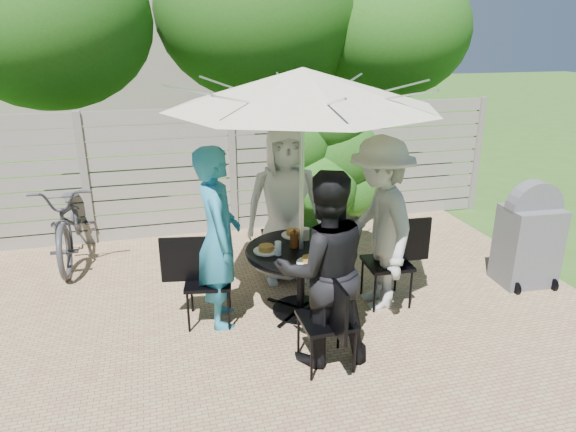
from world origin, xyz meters
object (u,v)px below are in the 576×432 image
object	(u,v)px
chair_right	(387,279)
bbq_grill	(528,238)
plate_right	(335,243)
plate_back	(293,233)
chair_left	(208,297)
chair_back	(282,250)
chair_front	(327,339)
glass_front	(318,251)
person_left	(218,238)
plate_left	(266,249)
person_back	(285,205)
bicycle	(72,219)
person_front	(324,270)
syrup_jug	(294,240)
umbrella	(303,88)
plate_front	(310,261)
patio_table	(301,268)
glass_left	(278,248)
glass_right	(323,236)
person_right	(379,225)
coffee_cup	(306,234)

from	to	relation	value
chair_right	bbq_grill	xyz separation A→B (m)	(1.75, 0.02, 0.28)
plate_right	plate_back	bearing A→B (deg)	132.37
chair_left	chair_back	bearing A→B (deg)	51.56
chair_front	plate_right	bearing A→B (deg)	-23.91
glass_front	chair_left	bearing A→B (deg)	163.65
person_left	plate_back	distance (m)	0.92
plate_left	chair_left	bearing A→B (deg)	177.20
person_back	bicycle	bearing A→B (deg)	155.04
person_front	syrup_jug	distance (m)	0.88
plate_back	plate_right	bearing A→B (deg)	-47.63
umbrella	glass_front	distance (m)	1.55
person_front	chair_back	bearing A→B (deg)	-90.03
bicycle	plate_front	bearing A→B (deg)	-45.15
patio_table	bbq_grill	xyz separation A→B (m)	(2.71, -0.03, 0.06)
glass_left	glass_right	distance (m)	0.56
chair_front	glass_front	distance (m)	0.88
plate_front	bbq_grill	distance (m)	2.76
umbrella	plate_front	world-z (taller)	umbrella
person_back	person_right	distance (m)	1.17
patio_table	person_back	distance (m)	0.93
bbq_grill	syrup_jug	bearing A→B (deg)	-178.05
person_back	person_left	world-z (taller)	person_back
patio_table	plate_right	world-z (taller)	plate_right
coffee_cup	bicycle	distance (m)	3.23
plate_left	syrup_jug	world-z (taller)	syrup_jug
person_back	plate_front	bearing A→B (deg)	-90.00
patio_table	glass_front	world-z (taller)	glass_front
plate_front	bicycle	xyz separation A→B (m)	(-2.46, 2.50, -0.23)
person_left	plate_left	distance (m)	0.50
patio_table	chair_back	size ratio (longest dim) A/B	1.17
patio_table	plate_left	xyz separation A→B (m)	(-0.36, 0.02, 0.25)
person_left	person_front	bearing A→B (deg)	-135.00
glass_front	syrup_jug	distance (m)	0.35
person_back	glass_front	bearing A→B (deg)	-84.50
syrup_jug	glass_right	bearing A→B (deg)	7.12
plate_left	plate_back	bearing A→B (deg)	42.37
chair_right	glass_right	bearing A→B (deg)	-7.84
chair_left	person_left	distance (m)	0.65
bbq_grill	person_front	bearing A→B (deg)	-160.16
chair_back	person_front	world-z (taller)	person_front
chair_front	glass_right	distance (m)	1.22
chair_left	bbq_grill	distance (m)	3.69
patio_table	plate_back	xyz separation A→B (m)	(0.02, 0.36, 0.25)
person_back	chair_left	bearing A→B (deg)	-139.39
umbrella	plate_back	xyz separation A→B (m)	(0.02, 0.36, -1.57)
patio_table	bicycle	size ratio (longest dim) A/B	0.58
person_back	chair_left	distance (m)	1.43
chair_right	coffee_cup	xyz separation A→B (m)	(-0.86, 0.26, 0.50)
plate_right	glass_right	size ratio (longest dim) A/B	1.86
chair_left	plate_front	size ratio (longest dim) A/B	3.63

